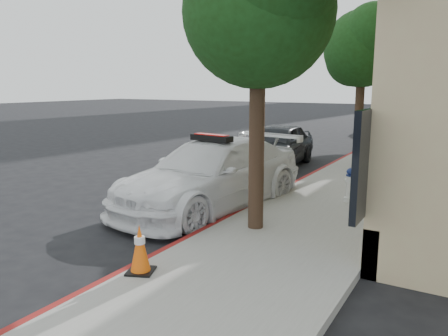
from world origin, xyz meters
name	(u,v)px	position (x,y,z in m)	size (l,w,h in m)	color
ground	(192,195)	(0.00, 0.00, 0.00)	(120.00, 120.00, 0.00)	black
sidewalk	(396,153)	(3.60, 10.00, 0.07)	(3.20, 50.00, 0.15)	gray
curb_strip	(359,150)	(2.06, 10.00, 0.07)	(0.12, 50.00, 0.15)	maroon
tree_near	(260,10)	(2.93, -2.01, 4.27)	(2.92, 2.82, 5.62)	black
tree_mid	(363,48)	(2.93, 5.99, 4.16)	(2.77, 2.64, 5.43)	black
tree_far	(402,55)	(2.93, 13.99, 4.39)	(3.10, 3.00, 5.81)	black
police_car	(212,174)	(1.10, -0.77, 0.82)	(3.00, 5.89, 1.79)	white
parked_car_mid	(276,145)	(0.26, 5.00, 0.79)	(1.86, 4.63, 1.58)	black
parked_car_far	(379,121)	(1.16, 18.55, 0.75)	(1.58, 4.53, 1.49)	black
fire_hydrant	(351,185)	(4.03, 0.90, 0.55)	(0.35, 0.32, 0.83)	silver
traffic_cone	(140,249)	(2.35, -4.79, 0.52)	(0.51, 0.51, 0.74)	black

